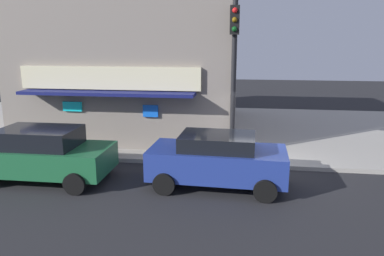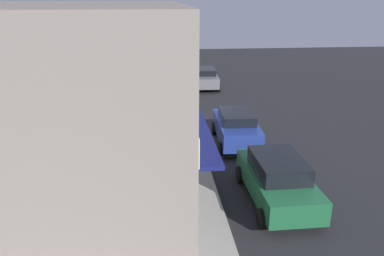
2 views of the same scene
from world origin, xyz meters
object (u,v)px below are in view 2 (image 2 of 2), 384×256
(fire_hydrant, at_px, (175,84))
(parked_car_grey, at_px, (205,77))
(pedestrian, at_px, (153,89))
(traffic_light, at_px, (180,69))
(potted_plant_by_doorway, at_px, (150,191))
(trash_can, at_px, (156,227))
(parked_car_blue, at_px, (236,127))
(parked_car_green, at_px, (277,179))
(potted_plant_by_window, at_px, (171,162))

(fire_hydrant, xyz_separation_m, parked_car_grey, (0.98, -2.41, 0.22))
(pedestrian, relative_size, parked_car_grey, 0.42)
(traffic_light, bearing_deg, fire_hydrant, -1.94)
(pedestrian, distance_m, potted_plant_by_doorway, 12.14)
(pedestrian, distance_m, parked_car_grey, 6.40)
(trash_can, xyz_separation_m, parked_car_blue, (7.51, -3.93, 0.26))
(trash_can, distance_m, parked_car_grey, 19.69)
(parked_car_grey, xyz_separation_m, parked_car_blue, (-11.76, 0.09, 0.05))
(traffic_light, relative_size, pedestrian, 3.02)
(traffic_light, bearing_deg, parked_car_green, -153.18)
(traffic_light, distance_m, parked_car_blue, 3.89)
(parked_car_grey, relative_size, parked_car_blue, 1.06)
(fire_hydrant, xyz_separation_m, potted_plant_by_window, (-14.14, 0.96, 0.13))
(pedestrian, height_order, parked_car_green, pedestrian)
(trash_can, height_order, parked_car_green, parked_car_green)
(fire_hydrant, bearing_deg, parked_car_green, -170.97)
(pedestrian, bearing_deg, parked_car_green, -161.03)
(pedestrian, height_order, parked_car_grey, pedestrian)
(pedestrian, bearing_deg, potted_plant_by_window, -176.21)
(fire_hydrant, distance_m, parked_car_blue, 11.03)
(parked_car_green, bearing_deg, parked_car_blue, 2.73)
(pedestrian, distance_m, potted_plant_by_window, 10.21)
(potted_plant_by_doorway, xyz_separation_m, parked_car_grey, (17.06, -4.20, 0.24))
(potted_plant_by_window, bearing_deg, fire_hydrant, -3.90)
(trash_can, distance_m, potted_plant_by_window, 4.20)
(parked_car_blue, bearing_deg, fire_hydrant, 12.15)
(trash_can, distance_m, parked_car_green, 4.67)
(potted_plant_by_window, height_order, parked_car_grey, parked_car_grey)
(fire_hydrant, distance_m, trash_can, 18.36)
(parked_car_blue, bearing_deg, traffic_light, 82.66)
(pedestrian, xyz_separation_m, parked_car_grey, (4.94, -4.05, -0.35))
(potted_plant_by_doorway, xyz_separation_m, parked_car_green, (-0.16, -4.37, 0.30))
(fire_hydrant, height_order, trash_can, fire_hydrant)
(potted_plant_by_window, bearing_deg, pedestrian, 3.79)
(parked_car_green, bearing_deg, potted_plant_by_window, 59.33)
(potted_plant_by_window, height_order, parked_car_blue, parked_car_blue)
(trash_can, xyz_separation_m, potted_plant_by_window, (4.15, -0.65, 0.12))
(trash_can, relative_size, parked_car_green, 0.20)
(traffic_light, relative_size, potted_plant_by_doorway, 6.94)
(traffic_light, xyz_separation_m, trash_can, (-7.85, 1.26, -3.06))
(trash_can, relative_size, potted_plant_by_doorway, 1.10)
(parked_car_green, xyz_separation_m, parked_car_blue, (5.46, 0.26, -0.01))
(fire_hydrant, distance_m, pedestrian, 4.33)
(traffic_light, xyz_separation_m, parked_car_grey, (11.42, -2.76, -2.85))
(fire_hydrant, height_order, potted_plant_by_doorway, fire_hydrant)
(potted_plant_by_doorway, distance_m, parked_car_blue, 6.72)
(parked_car_grey, distance_m, parked_car_blue, 11.76)
(trash_can, bearing_deg, potted_plant_by_doorway, 4.68)
(trash_can, distance_m, parked_car_blue, 8.48)
(traffic_light, relative_size, trash_can, 6.30)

